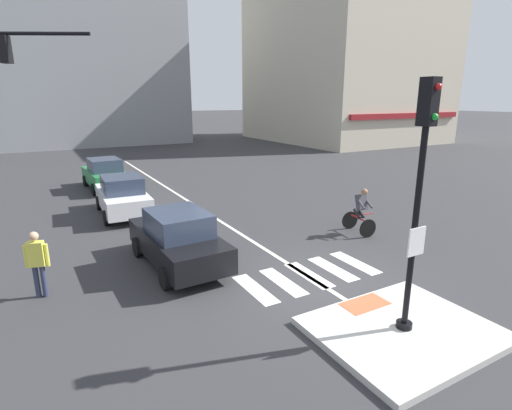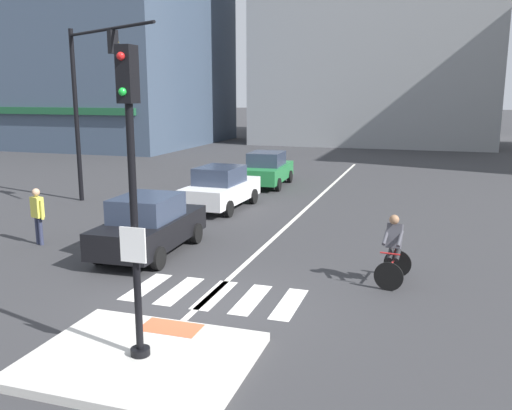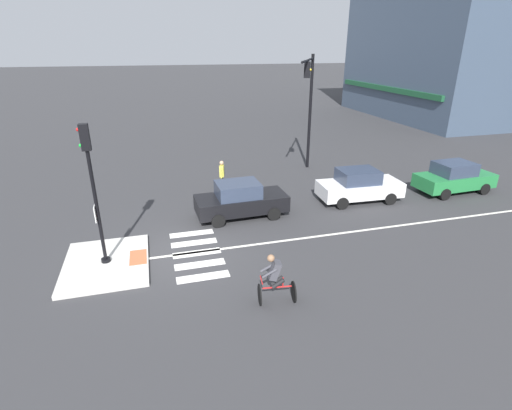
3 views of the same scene
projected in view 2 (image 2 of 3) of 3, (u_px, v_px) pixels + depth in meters
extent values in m
plane|color=#333335|center=(204.00, 305.00, 11.31)|extent=(300.00, 300.00, 0.00)
cube|color=beige|center=(141.00, 359.00, 8.87)|extent=(3.57, 2.90, 0.15)
cube|color=#DB5B38|center=(171.00, 327.00, 9.88)|extent=(1.10, 0.60, 0.01)
cylinder|color=black|center=(140.00, 351.00, 8.84)|extent=(0.32, 0.32, 0.12)
cylinder|color=black|center=(135.00, 232.00, 8.43)|extent=(0.12, 0.12, 3.93)
cube|color=white|center=(133.00, 245.00, 8.40)|extent=(0.44, 0.03, 0.56)
cube|color=black|center=(127.00, 74.00, 7.95)|extent=(0.24, 0.28, 0.84)
sphere|color=red|center=(121.00, 56.00, 7.75)|extent=(0.12, 0.12, 0.12)
sphere|color=green|center=(122.00, 92.00, 7.85)|extent=(0.12, 0.12, 0.12)
cube|color=silver|center=(146.00, 287.00, 12.39)|extent=(0.44, 1.80, 0.01)
cube|color=silver|center=(180.00, 291.00, 12.14)|extent=(0.44, 1.80, 0.01)
cube|color=silver|center=(215.00, 295.00, 11.89)|extent=(0.44, 1.80, 0.01)
cube|color=silver|center=(251.00, 299.00, 11.64)|extent=(0.44, 1.80, 0.01)
cube|color=silver|center=(289.00, 304.00, 11.38)|extent=(0.44, 1.80, 0.01)
cube|color=silver|center=(305.00, 209.00, 20.66)|extent=(0.14, 28.00, 0.01)
cylinder|color=black|center=(76.00, 117.00, 21.72)|extent=(0.18, 0.18, 6.81)
cylinder|color=black|center=(108.00, 29.00, 19.07)|extent=(5.12, 2.78, 0.11)
cube|color=black|center=(113.00, 42.00, 18.96)|extent=(0.37, 0.39, 0.80)
sphere|color=gold|center=(117.00, 42.00, 19.08)|extent=(0.12, 0.12, 0.12)
cube|color=gray|center=(379.00, 49.00, 49.84)|extent=(19.84, 17.77, 16.67)
cube|color=#3D4C60|center=(97.00, 47.00, 46.88)|extent=(19.16, 17.64, 16.50)
cube|color=#194C2D|center=(31.00, 111.00, 39.55)|extent=(17.25, 0.30, 0.50)
cube|color=white|center=(221.00, 192.00, 20.70)|extent=(1.87, 4.17, 0.70)
cube|color=#2D384C|center=(220.00, 175.00, 20.42)|extent=(1.56, 1.96, 0.64)
cylinder|color=black|center=(215.00, 194.00, 22.22)|extent=(0.20, 0.61, 0.60)
cylinder|color=black|center=(253.00, 196.00, 21.65)|extent=(0.20, 0.61, 0.60)
cylinder|color=black|center=(187.00, 206.00, 19.88)|extent=(0.20, 0.61, 0.60)
cylinder|color=black|center=(229.00, 209.00, 19.32)|extent=(0.20, 0.61, 0.60)
cube|color=#237A3D|center=(267.00, 172.00, 25.76)|extent=(1.87, 4.17, 0.70)
cube|color=#2D384C|center=(267.00, 159.00, 25.48)|extent=(1.56, 1.96, 0.64)
cylinder|color=black|center=(257.00, 175.00, 27.25)|extent=(0.21, 0.61, 0.60)
cylinder|color=black|center=(290.00, 176.00, 26.81)|extent=(0.21, 0.61, 0.60)
cylinder|color=black|center=(243.00, 183.00, 24.85)|extent=(0.21, 0.61, 0.60)
cylinder|color=black|center=(278.00, 185.00, 24.41)|extent=(0.21, 0.61, 0.60)
cube|color=black|center=(150.00, 230.00, 14.88)|extent=(1.85, 4.16, 0.70)
cube|color=#2D384C|center=(147.00, 208.00, 14.60)|extent=(1.55, 1.95, 0.64)
cylinder|color=black|center=(145.00, 230.00, 16.37)|extent=(0.20, 0.61, 0.60)
cylinder|color=black|center=(196.00, 233.00, 15.93)|extent=(0.20, 0.61, 0.60)
cylinder|color=black|center=(99.00, 253.00, 13.97)|extent=(0.20, 0.61, 0.60)
cylinder|color=black|center=(158.00, 258.00, 13.53)|extent=(0.20, 0.61, 0.60)
cylinder|color=black|center=(389.00, 277.00, 12.10)|extent=(0.66, 0.12, 0.66)
cylinder|color=black|center=(397.00, 263.00, 13.03)|extent=(0.66, 0.12, 0.66)
cylinder|color=#B21E1E|center=(394.00, 261.00, 12.52)|extent=(0.16, 0.89, 0.05)
cylinder|color=#B21E1E|center=(396.00, 251.00, 12.64)|extent=(0.04, 0.04, 0.30)
cylinder|color=#B21E1E|center=(390.00, 254.00, 12.03)|extent=(0.44, 0.09, 0.04)
cylinder|color=black|center=(398.00, 253.00, 12.46)|extent=(0.17, 0.41, 0.33)
cylinder|color=black|center=(391.00, 253.00, 12.53)|extent=(0.17, 0.41, 0.33)
cube|color=#3F3F47|center=(394.00, 236.00, 12.32)|extent=(0.39, 0.42, 0.60)
sphere|color=#936B4C|center=(394.00, 220.00, 12.13)|extent=(0.22, 0.22, 0.22)
cylinder|color=#3F3F47|center=(400.00, 239.00, 12.10)|extent=(0.14, 0.46, 0.31)
cylinder|color=#3F3F47|center=(386.00, 237.00, 12.23)|extent=(0.14, 0.46, 0.31)
cylinder|color=#2D334C|center=(41.00, 231.00, 15.73)|extent=(0.12, 0.12, 0.82)
cylinder|color=#2D334C|center=(38.00, 231.00, 15.83)|extent=(0.12, 0.12, 0.82)
cube|color=#DBD64C|center=(37.00, 207.00, 15.64)|extent=(0.41, 0.32, 0.60)
cylinder|color=#DBD64C|center=(42.00, 210.00, 15.51)|extent=(0.09, 0.09, 0.56)
cylinder|color=#DBD64C|center=(33.00, 208.00, 15.78)|extent=(0.09, 0.09, 0.56)
sphere|color=tan|center=(36.00, 192.00, 15.55)|extent=(0.22, 0.22, 0.22)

